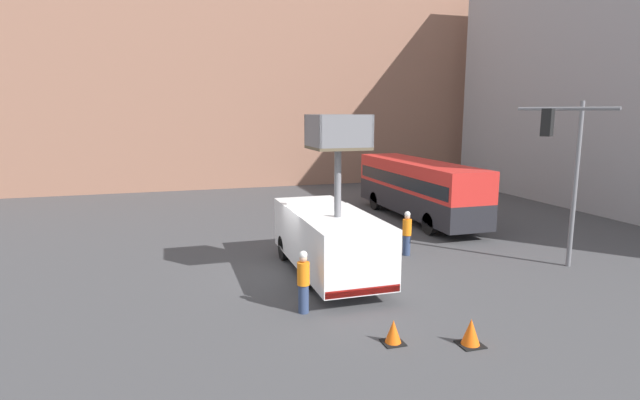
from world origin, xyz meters
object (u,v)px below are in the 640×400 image
(utility_truck, at_px, (328,236))
(road_worker_directing, at_px, (407,233))
(traffic_light_pole, at_px, (567,159))
(city_bus, at_px, (418,186))
(traffic_cone_near_truck, at_px, (471,333))
(road_worker_near_truck, at_px, (303,282))
(traffic_cone_mid_road, at_px, (393,332))

(utility_truck, height_order, road_worker_directing, utility_truck)
(traffic_light_pole, bearing_deg, utility_truck, 164.91)
(city_bus, relative_size, traffic_cone_near_truck, 15.06)
(road_worker_directing, relative_size, traffic_cone_near_truck, 2.63)
(city_bus, bearing_deg, road_worker_directing, 138.63)
(city_bus, distance_m, traffic_light_pole, 10.34)
(utility_truck, bearing_deg, road_worker_near_truck, -120.07)
(city_bus, bearing_deg, traffic_cone_near_truck, 147.19)
(traffic_light_pole, bearing_deg, traffic_cone_mid_road, -157.61)
(road_worker_near_truck, bearing_deg, traffic_cone_near_truck, -9.35)
(traffic_light_pole, xyz_separation_m, road_worker_near_truck, (-10.16, -0.83, -3.34))
(road_worker_directing, bearing_deg, city_bus, -94.22)
(road_worker_directing, height_order, traffic_cone_mid_road, road_worker_directing)
(road_worker_near_truck, distance_m, traffic_cone_mid_road, 3.23)
(utility_truck, distance_m, traffic_light_pole, 9.11)
(utility_truck, bearing_deg, traffic_cone_near_truck, -74.28)
(utility_truck, xyz_separation_m, traffic_cone_mid_road, (-0.07, -5.73, -1.21))
(road_worker_near_truck, bearing_deg, utility_truck, 93.47)
(road_worker_near_truck, height_order, traffic_cone_mid_road, road_worker_near_truck)
(city_bus, xyz_separation_m, traffic_cone_near_truck, (-5.99, -14.22, -1.59))
(road_worker_near_truck, distance_m, road_worker_directing, 7.44)
(city_bus, xyz_separation_m, traffic_light_pole, (0.57, -10.05, 2.38))
(city_bus, xyz_separation_m, road_worker_directing, (-3.80, -6.21, -0.98))
(city_bus, height_order, traffic_light_pole, traffic_light_pole)
(traffic_light_pole, xyz_separation_m, traffic_cone_mid_road, (-8.44, -3.48, -4.02))
(traffic_light_pole, height_order, road_worker_directing, traffic_light_pole)
(utility_truck, distance_m, city_bus, 11.03)
(traffic_light_pole, bearing_deg, road_worker_directing, 138.71)
(utility_truck, height_order, traffic_cone_near_truck, utility_truck)
(road_worker_directing, bearing_deg, utility_truck, 48.69)
(road_worker_near_truck, height_order, road_worker_directing, road_worker_near_truck)
(traffic_light_pole, relative_size, traffic_cone_mid_road, 9.98)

